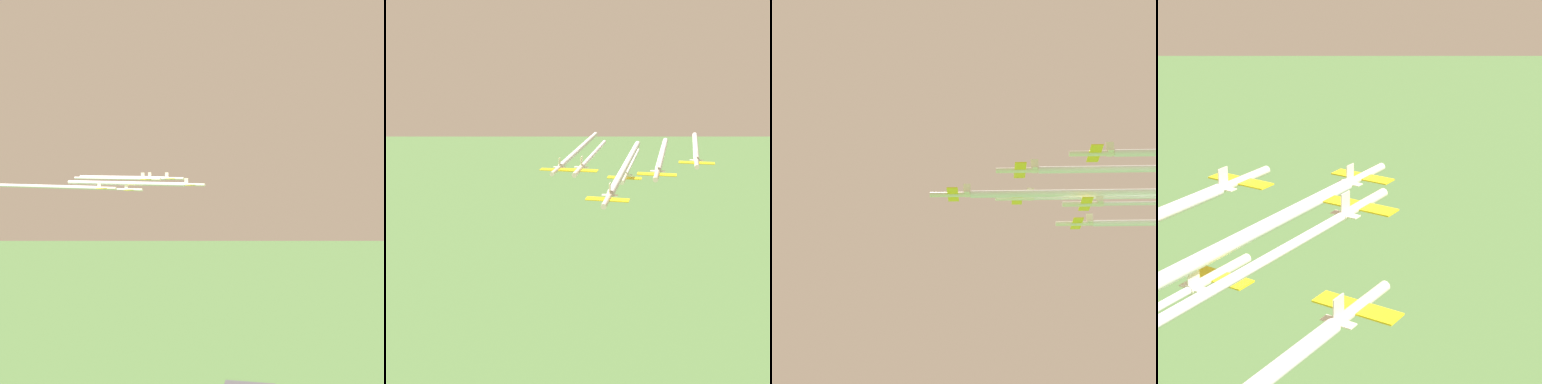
# 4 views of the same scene
# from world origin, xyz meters

# --- Properties ---
(jet_0) EXTENTS (7.84, 7.63, 2.65)m
(jet_0) POSITION_xyz_m (-11.10, -10.16, 135.11)
(jet_0) COLOR silver
(jet_1) EXTENTS (7.84, 7.63, 2.65)m
(jet_1) POSITION_xyz_m (-1.63, -21.44, 136.89)
(jet_1) COLOR silver
(jet_2) EXTENTS (7.84, 7.63, 2.65)m
(jet_2) POSITION_xyz_m (3.36, -7.37, 137.03)
(jet_2) COLOR silver
(jet_3) EXTENTS (7.84, 7.63, 2.65)m
(jet_3) POSITION_xyz_m (7.83, -32.72, 136.79)
(jet_3) COLOR silver
(jet_4) EXTENTS (7.84, 7.63, 2.65)m
(jet_4) POSITION_xyz_m (12.83, -18.65, 132.87)
(jet_4) COLOR silver
(jet_5) EXTENTS (7.84, 7.63, 2.65)m
(jet_5) POSITION_xyz_m (17.82, -4.58, 133.97)
(jet_5) COLOR silver
(smoke_trail_0) EXTENTS (49.79, 18.81, 1.39)m
(smoke_trail_0) POSITION_xyz_m (16.97, -20.12, 135.08)
(smoke_trail_0) COLOR white
(smoke_trail_1) EXTENTS (33.99, 13.12, 1.29)m
(smoke_trail_1) POSITION_xyz_m (18.56, -28.61, 136.85)
(smoke_trail_1) COLOR white
(smoke_trail_2) EXTENTS (28.23, 10.71, 0.85)m
(smoke_trail_2) POSITION_xyz_m (20.75, -13.54, 136.99)
(smoke_trail_2) COLOR white
(smoke_trail_3) EXTENTS (32.89, 12.71, 1.26)m
(smoke_trail_3) POSITION_xyz_m (27.48, -39.69, 136.75)
(smoke_trail_3) COLOR white
(smoke_trail_4) EXTENTS (28.44, 10.68, 0.72)m
(smoke_trail_4) POSITION_xyz_m (30.34, -24.86, 132.83)
(smoke_trail_4) COLOR white
(smoke_trail_5) EXTENTS (45.74, 17.29, 1.29)m
(smoke_trail_5) POSITION_xyz_m (43.88, -13.82, 133.93)
(smoke_trail_5) COLOR white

